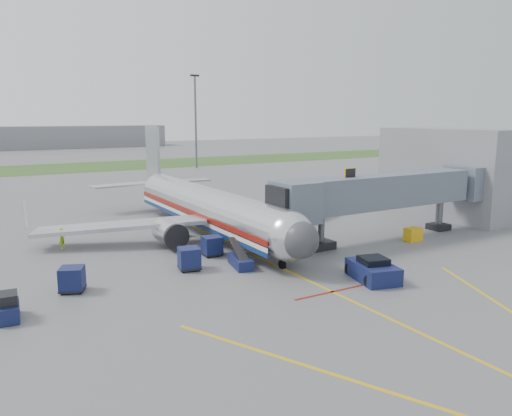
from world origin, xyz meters
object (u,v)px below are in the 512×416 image
airliner (208,207)px  ramp_worker (62,238)px  pushback_tug (373,270)px  baggage_tug (8,308)px  belt_loader (240,261)px

airliner → ramp_worker: 13.51m
airliner → pushback_tug: (4.00, -18.75, -1.96)m
baggage_tug → ramp_worker: (5.38, 14.89, 0.25)m
ramp_worker → pushback_tug: bearing=-105.8°
airliner → pushback_tug: airliner is taller
baggage_tug → ramp_worker: 15.84m
belt_loader → pushback_tug: bearing=-49.3°
baggage_tug → belt_loader: 16.39m
pushback_tug → baggage_tug: bearing=167.1°
pushback_tug → airliner: bearing=102.0°
airliner → pushback_tug: bearing=-78.0°
pushback_tug → belt_loader: bearing=130.7°
baggage_tug → airliner: bearing=35.9°
pushback_tug → belt_loader: 9.95m
belt_loader → ramp_worker: (-10.84, 12.57, 0.48)m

